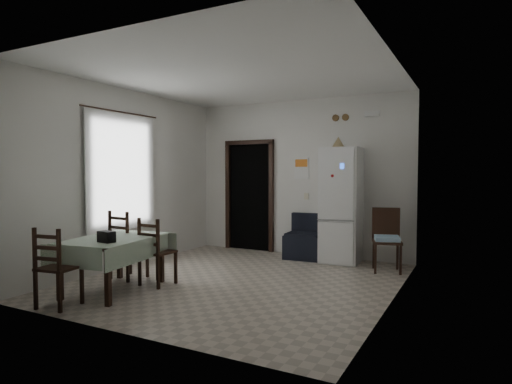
{
  "coord_description": "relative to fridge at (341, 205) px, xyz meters",
  "views": [
    {
      "loc": [
        3.0,
        -5.24,
        1.56
      ],
      "look_at": [
        0.0,
        0.5,
        1.25
      ],
      "focal_mm": 30.0,
      "sensor_mm": 36.0,
      "label": 1
    }
  ],
  "objects": [
    {
      "name": "ground",
      "position": [
        -0.91,
        -1.93,
        -0.98
      ],
      "size": [
        4.5,
        4.5,
        0.0
      ],
      "primitive_type": "plane",
      "color": "#B0A290",
      "rests_on": "ground"
    },
    {
      "name": "ceiling",
      "position": [
        -0.91,
        -1.93,
        1.92
      ],
      "size": [
        4.2,
        4.5,
        0.02
      ],
      "primitive_type": null,
      "color": "white",
      "rests_on": "ground"
    },
    {
      "name": "wall_back",
      "position": [
        -0.91,
        0.32,
        0.47
      ],
      "size": [
        4.2,
        0.02,
        2.9
      ],
      "primitive_type": null,
      "color": "silver",
      "rests_on": "ground"
    },
    {
      "name": "wall_front",
      "position": [
        -0.91,
        -4.18,
        0.47
      ],
      "size": [
        4.2,
        0.02,
        2.9
      ],
      "primitive_type": null,
      "color": "silver",
      "rests_on": "ground"
    },
    {
      "name": "wall_left",
      "position": [
        -3.01,
        -1.93,
        0.47
      ],
      "size": [
        0.02,
        4.5,
        2.9
      ],
      "primitive_type": null,
      "color": "silver",
      "rests_on": "ground"
    },
    {
      "name": "wall_right",
      "position": [
        1.19,
        -1.93,
        0.47
      ],
      "size": [
        0.02,
        4.5,
        2.9
      ],
      "primitive_type": null,
      "color": "silver",
      "rests_on": "ground"
    },
    {
      "name": "doorway",
      "position": [
        -1.96,
        0.52,
        0.08
      ],
      "size": [
        1.06,
        0.52,
        2.22
      ],
      "color": "black",
      "rests_on": "ground"
    },
    {
      "name": "window_recess",
      "position": [
        -3.06,
        -2.13,
        0.57
      ],
      "size": [
        0.1,
        1.2,
        1.6
      ],
      "primitive_type": "cube",
      "color": "silver",
      "rests_on": "ground"
    },
    {
      "name": "curtain",
      "position": [
        -2.95,
        -2.13,
        0.57
      ],
      "size": [
        0.02,
        1.45,
        1.85
      ],
      "primitive_type": "cube",
      "color": "silver",
      "rests_on": "ground"
    },
    {
      "name": "curtain_rod",
      "position": [
        -2.94,
        -2.13,
        1.52
      ],
      "size": [
        0.02,
        1.6,
        0.02
      ],
      "primitive_type": "cylinder",
      "rotation": [
        1.57,
        0.0,
        0.0
      ],
      "color": "black",
      "rests_on": "ground"
    },
    {
      "name": "calendar",
      "position": [
        -0.86,
        0.31,
        0.64
      ],
      "size": [
        0.28,
        0.02,
        0.4
      ],
      "primitive_type": "cube",
      "color": "white",
      "rests_on": "ground"
    },
    {
      "name": "calendar_image",
      "position": [
        -0.86,
        0.3,
        0.74
      ],
      "size": [
        0.24,
        0.01,
        0.14
      ],
      "primitive_type": "cube",
      "color": "orange",
      "rests_on": "ground"
    },
    {
      "name": "light_switch",
      "position": [
        -0.76,
        0.31,
        0.12
      ],
      "size": [
        0.08,
        0.02,
        0.12
      ],
      "primitive_type": "cube",
      "color": "beige",
      "rests_on": "ground"
    },
    {
      "name": "vent_left",
      "position": [
        -0.21,
        0.31,
        1.54
      ],
      "size": [
        0.12,
        0.03,
        0.12
      ],
      "primitive_type": "cylinder",
      "rotation": [
        1.57,
        0.0,
        0.0
      ],
      "color": "brown",
      "rests_on": "ground"
    },
    {
      "name": "vent_right",
      "position": [
        -0.03,
        0.31,
        1.54
      ],
      "size": [
        0.12,
        0.03,
        0.12
      ],
      "primitive_type": "cylinder",
      "rotation": [
        1.57,
        0.0,
        0.0
      ],
      "color": "brown",
      "rests_on": "ground"
    },
    {
      "name": "emergency_light",
      "position": [
        0.44,
        0.28,
        1.57
      ],
      "size": [
        0.25,
        0.07,
        0.09
      ],
      "primitive_type": "cube",
      "color": "white",
      "rests_on": "ground"
    },
    {
      "name": "fridge",
      "position": [
        0.0,
        0.0,
        0.0
      ],
      "size": [
        0.67,
        0.67,
        1.97
      ],
      "primitive_type": null,
      "rotation": [
        0.0,
        0.0,
        0.05
      ],
      "color": "white",
      "rests_on": "ground"
    },
    {
      "name": "tan_cone",
      "position": [
        -0.06,
        -0.03,
        1.08
      ],
      "size": [
        0.24,
        0.24,
        0.19
      ],
      "primitive_type": "cone",
      "rotation": [
        0.0,
        0.0,
        -0.08
      ],
      "color": "tan",
      "rests_on": "fridge"
    },
    {
      "name": "navy_seat",
      "position": [
        -0.67,
        0.0,
        -0.59
      ],
      "size": [
        0.7,
        0.68,
        0.79
      ],
      "primitive_type": null,
      "rotation": [
        0.0,
        0.0,
        0.07
      ],
      "color": "black",
      "rests_on": "ground"
    },
    {
      "name": "corner_chair",
      "position": [
        0.84,
        -0.38,
        -0.49
      ],
      "size": [
        0.53,
        0.53,
        0.99
      ],
      "primitive_type": null,
      "rotation": [
        0.0,
        0.0,
        0.28
      ],
      "color": "black",
      "rests_on": "ground"
    },
    {
      "name": "dining_table",
      "position": [
        -2.12,
        -3.12,
        -0.64
      ],
      "size": [
        1.08,
        1.46,
        0.7
      ],
      "primitive_type": null,
      "rotation": [
        0.0,
        0.0,
        0.15
      ],
      "color": "#98AC93",
      "rests_on": "ground"
    },
    {
      "name": "black_bag",
      "position": [
        -1.92,
        -3.43,
        -0.22
      ],
      "size": [
        0.22,
        0.15,
        0.14
      ],
      "primitive_type": "cube",
      "rotation": [
        0.0,
        0.0,
        -0.12
      ],
      "color": "black",
      "rests_on": "dining_table"
    },
    {
      "name": "dining_chair_far_left",
      "position": [
        -2.43,
        -2.54,
        -0.49
      ],
      "size": [
        0.46,
        0.46,
        1.0
      ],
      "primitive_type": null,
      "rotation": [
        0.0,
        0.0,
        3.06
      ],
      "color": "black",
      "rests_on": "ground"
    },
    {
      "name": "dining_chair_far_right",
      "position": [
        -1.81,
        -2.63,
        -0.52
      ],
      "size": [
        0.42,
        0.42,
        0.93
      ],
      "primitive_type": null,
      "rotation": [
        0.0,
        0.0,
        3.08
      ],
      "color": "black",
      "rests_on": "ground"
    },
    {
      "name": "dining_chair_near_head",
      "position": [
        -2.17,
        -3.91,
        -0.52
      ],
      "size": [
        0.45,
        0.45,
        0.93
      ],
      "primitive_type": null,
      "rotation": [
        0.0,
        0.0,
        3.29
      ],
      "color": "black",
      "rests_on": "ground"
    }
  ]
}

